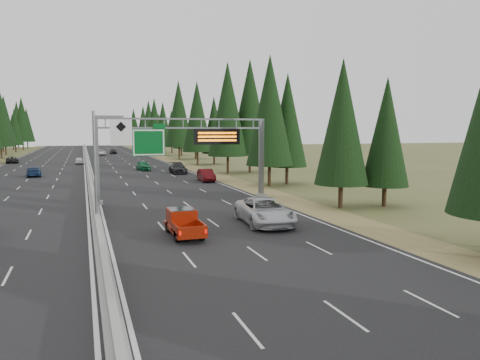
# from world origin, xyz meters

# --- Properties ---
(road) EXTENTS (32.00, 260.00, 0.08)m
(road) POSITION_xyz_m (0.00, 80.00, 0.04)
(road) COLOR black
(road) RESTS_ON ground
(shoulder_right) EXTENTS (3.60, 260.00, 0.06)m
(shoulder_right) POSITION_xyz_m (17.80, 80.00, 0.03)
(shoulder_right) COLOR olive
(shoulder_right) RESTS_ON ground
(median_barrier) EXTENTS (0.70, 260.00, 0.85)m
(median_barrier) POSITION_xyz_m (0.00, 80.00, 0.41)
(median_barrier) COLOR gray
(median_barrier) RESTS_ON road
(sign_gantry) EXTENTS (16.75, 0.98, 7.80)m
(sign_gantry) POSITION_xyz_m (8.92, 34.88, 5.27)
(sign_gantry) COLOR slate
(sign_gantry) RESTS_ON road
(hov_sign_pole) EXTENTS (2.80, 0.50, 8.00)m
(hov_sign_pole) POSITION_xyz_m (0.58, 24.97, 4.72)
(hov_sign_pole) COLOR slate
(hov_sign_pole) RESTS_ON road
(tree_row_right) EXTENTS (11.49, 240.67, 18.79)m
(tree_row_right) POSITION_xyz_m (21.86, 63.59, 9.45)
(tree_row_right) COLOR black
(tree_row_right) RESTS_ON ground
(silver_minivan) EXTENTS (3.54, 6.88, 1.86)m
(silver_minivan) POSITION_xyz_m (11.36, 21.81, 1.01)
(silver_minivan) COLOR silver
(silver_minivan) RESTS_ON road
(red_pickup) EXTENTS (1.79, 5.01, 1.63)m
(red_pickup) POSITION_xyz_m (5.14, 20.28, 0.98)
(red_pickup) COLOR black
(red_pickup) RESTS_ON road
(car_ahead_green) EXTENTS (2.09, 4.80, 1.61)m
(car_ahead_green) POSITION_xyz_m (8.76, 70.25, 0.89)
(car_ahead_green) COLOR #155E35
(car_ahead_green) RESTS_ON road
(car_ahead_dkred) EXTENTS (1.94, 4.92, 1.59)m
(car_ahead_dkred) POSITION_xyz_m (14.50, 50.59, 0.88)
(car_ahead_dkred) COLOR #560C10
(car_ahead_dkred) RESTS_ON road
(car_ahead_dkgrey) EXTENTS (2.46, 5.70, 1.63)m
(car_ahead_dkgrey) POSITION_xyz_m (13.18, 63.02, 0.90)
(car_ahead_dkgrey) COLOR black
(car_ahead_dkgrey) RESTS_ON road
(car_ahead_white) EXTENTS (3.00, 5.66, 1.52)m
(car_ahead_white) POSITION_xyz_m (3.72, 122.17, 0.84)
(car_ahead_white) COLOR white
(car_ahead_white) RESTS_ON road
(car_ahead_far) EXTENTS (2.01, 4.37, 1.45)m
(car_ahead_far) POSITION_xyz_m (7.38, 127.78, 0.81)
(car_ahead_far) COLOR black
(car_ahead_far) RESTS_ON road
(car_onc_blue) EXTENTS (2.45, 5.08, 1.43)m
(car_onc_blue) POSITION_xyz_m (-7.59, 64.81, 0.79)
(car_onc_blue) COLOR navy
(car_onc_blue) RESTS_ON road
(car_onc_white) EXTENTS (1.66, 4.00, 1.36)m
(car_onc_white) POSITION_xyz_m (-1.50, 89.37, 0.76)
(car_onc_white) COLOR white
(car_onc_white) RESTS_ON road
(car_onc_far) EXTENTS (2.80, 5.20, 1.39)m
(car_onc_far) POSITION_xyz_m (-14.50, 96.67, 0.77)
(car_onc_far) COLOR black
(car_onc_far) RESTS_ON road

